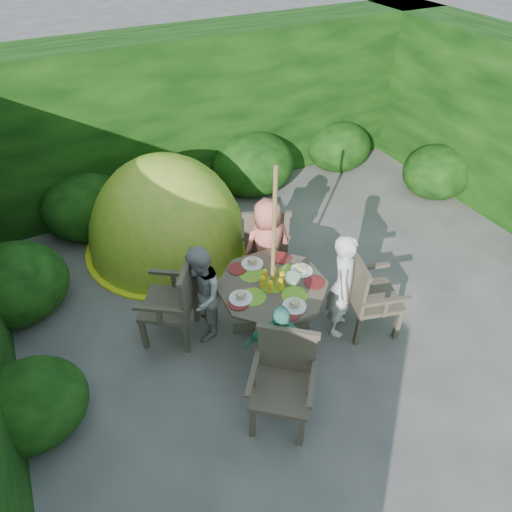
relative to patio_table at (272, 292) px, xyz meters
name	(u,v)px	position (x,y,z in m)	size (l,w,h in m)	color
ground	(331,323)	(0.70, -0.25, -0.62)	(60.00, 60.00, 0.00)	#4B4843
hedge_enclosure	(281,184)	(0.70, 1.09, 0.63)	(9.00, 9.00, 2.50)	black
patio_table	(272,292)	(0.00, 0.00, 0.00)	(1.67, 1.67, 0.88)	#3C3427
parasol_pole	(273,259)	(0.00, 0.00, 0.48)	(0.04, 0.04, 2.20)	olive
garden_chair_right	(367,293)	(0.99, -0.45, -0.06)	(0.70, 0.75, 1.04)	#3C3427
garden_chair_left	(175,300)	(-1.01, 0.42, -0.05)	(0.82, 0.84, 1.06)	#3C3427
garden_chair_back	(265,238)	(0.44, 1.00, -0.07)	(0.78, 0.74, 1.03)	#3C3427
garden_chair_front	(283,378)	(-0.42, -1.01, -0.08)	(0.80, 0.79, 1.01)	#3C3427
child_right	(343,286)	(0.73, -0.32, 0.06)	(0.49, 0.32, 1.36)	silver
child_left	(201,295)	(-0.74, 0.32, 0.00)	(0.60, 0.47, 1.24)	#9C9B97
child_back	(267,246)	(0.32, 0.73, 0.03)	(0.64, 0.42, 1.31)	#F27564
child_front	(278,350)	(-0.33, -0.73, -0.03)	(0.69, 0.29, 1.18)	#47A78A
dome_tent	(171,244)	(-0.55, 2.14, -0.62)	(2.84, 2.84, 2.78)	#72B422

